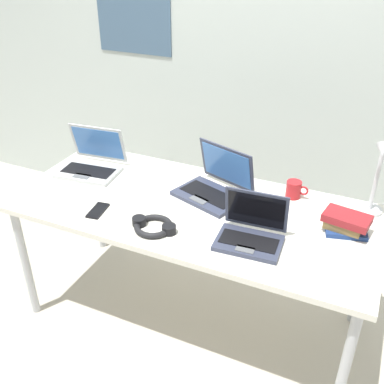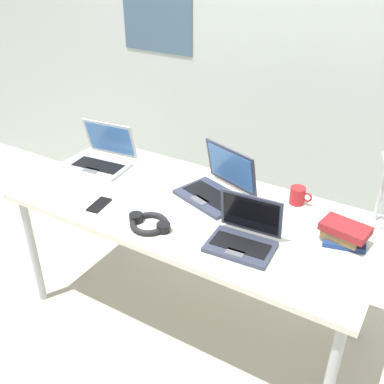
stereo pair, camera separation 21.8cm
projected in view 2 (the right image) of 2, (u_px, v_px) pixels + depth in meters
name	position (u px, v px, depth m)	size (l,w,h in m)	color
ground_plane	(192.00, 315.00, 2.60)	(12.00, 12.00, 0.00)	#B7AD9E
wall_back	(284.00, 46.00, 2.75)	(6.00, 0.13, 2.60)	#B2BCB7
desk	(192.00, 216.00, 2.25)	(1.80, 0.80, 0.74)	silver
desk_lamp	(381.00, 189.00, 1.97)	(0.12, 0.18, 0.40)	silver
laptop_back_left	(244.00, 236.00, 1.93)	(0.30, 0.24, 0.21)	#33384C
laptop_back_right	(102.00, 158.00, 2.58)	(0.35, 0.31, 0.24)	#B7BABC
laptop_center	(217.00, 188.00, 2.28)	(0.41, 0.37, 0.25)	#33384C
computer_mouse	(272.00, 213.00, 2.14)	(0.06, 0.10, 0.03)	black
cell_phone	(99.00, 205.00, 2.23)	(0.06, 0.14, 0.01)	black
headphones	(149.00, 223.00, 2.07)	(0.21, 0.18, 0.04)	black
book_stack	(344.00, 233.00, 1.94)	(0.22, 0.16, 0.09)	navy
coffee_mug	(298.00, 196.00, 2.23)	(0.11, 0.08, 0.09)	#B21E23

